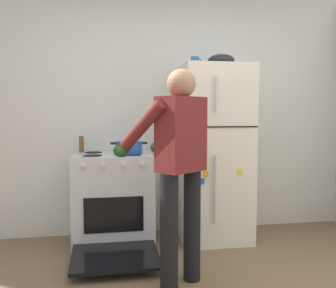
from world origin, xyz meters
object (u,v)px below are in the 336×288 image
Objects in this scene: red_pot at (129,147)px; coffee_mug at (195,61)px; stove_range at (113,200)px; mixing_bowl at (221,60)px; pepper_mill at (81,144)px; refrigerator at (213,153)px; person_cook at (177,157)px.

red_pot is 1.09m from coffee_mug.
stove_range is 1.61m from coffee_mug.
mixing_bowl reaches higher than coffee_mug.
pepper_mill is at bearing 171.84° from mixing_bowl.
refrigerator reaches higher than red_pot.
pepper_mill is (-0.46, 0.25, 0.02)m from red_pot.
pepper_mill reaches higher than red_pot.
coffee_mug is 0.71× the size of pepper_mill.
red_pot is (-0.85, -0.05, 0.08)m from refrigerator.
mixing_bowl reaches higher than person_cook.
refrigerator is 0.86m from red_pot.
red_pot is at bearing 106.91° from person_cook.
person_cook is at bearing -65.30° from stove_range.
refrigerator is at bearing -15.83° from coffee_mug.
pepper_mill is at bearing 172.48° from coffee_mug.
coffee_mug is 0.42× the size of mixing_bowl.
stove_range is 0.76× the size of person_cook.
person_cook reaches higher than red_pot.
stove_range is at bearing -179.07° from mixing_bowl.
mixing_bowl is (0.93, 0.05, 0.86)m from red_pot.
person_cook is 1.40m from pepper_mill.
person_cook reaches higher than stove_range.
stove_range is (-1.01, -0.02, -0.44)m from refrigerator.
person_cook is (-0.57, -0.98, 0.08)m from refrigerator.
coffee_mug is (0.39, 1.03, 0.85)m from person_cook.
refrigerator is 1.10× the size of person_cook.
refrigerator is 1.45× the size of stove_range.
refrigerator reaches higher than person_cook.
stove_range is at bearing 114.70° from person_cook.
coffee_mug reaches higher than pepper_mill.
mixing_bowl is at bearing 56.44° from person_cook.
person_cook is 1.39m from coffee_mug.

